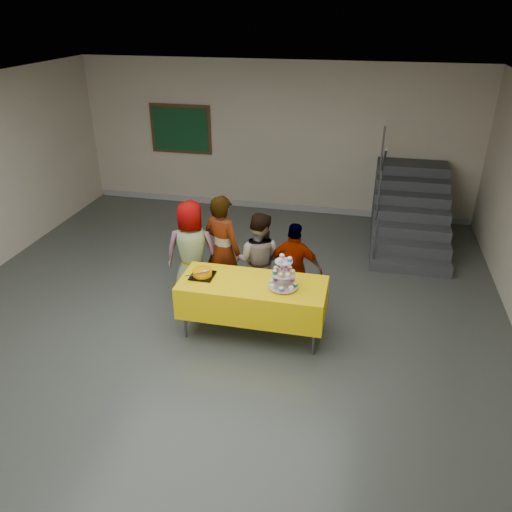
{
  "coord_description": "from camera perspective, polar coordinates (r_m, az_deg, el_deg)",
  "views": [
    {
      "loc": [
        1.8,
        -4.83,
        3.96
      ],
      "look_at": [
        0.56,
        0.72,
        1.05
      ],
      "focal_mm": 35.0,
      "sensor_mm": 36.0,
      "label": 1
    }
  ],
  "objects": [
    {
      "name": "noticeboard",
      "position": [
        10.77,
        -8.61,
        14.14
      ],
      "size": [
        1.3,
        0.05,
        1.0
      ],
      "color": "#472B16",
      "rests_on": "ground"
    },
    {
      "name": "bear_cake",
      "position": [
        6.51,
        -6.15,
        -1.86
      ],
      "size": [
        0.32,
        0.36,
        0.12
      ],
      "color": "black",
      "rests_on": "bake_table"
    },
    {
      "name": "cupcake_stand",
      "position": [
        6.17,
        3.15,
        -2.31
      ],
      "size": [
        0.38,
        0.38,
        0.44
      ],
      "color": "silver",
      "rests_on": "bake_table"
    },
    {
      "name": "staircase",
      "position": [
        9.65,
        17.07,
        4.78
      ],
      "size": [
        1.3,
        2.4,
        2.04
      ],
      "color": "#424447",
      "rests_on": "ground"
    },
    {
      "name": "schoolchild_d",
      "position": [
        6.92,
        4.42,
        -1.41
      ],
      "size": [
        0.81,
        0.39,
        1.33
      ],
      "primitive_type": "imported",
      "rotation": [
        0.0,
        0.0,
        3.05
      ],
      "color": "slate",
      "rests_on": "ground"
    },
    {
      "name": "schoolchild_a",
      "position": [
        7.18,
        -7.35,
        0.43
      ],
      "size": [
        0.83,
        0.62,
        1.53
      ],
      "primitive_type": "imported",
      "rotation": [
        0.0,
        0.0,
        3.33
      ],
      "color": "slate",
      "rests_on": "ground"
    },
    {
      "name": "schoolchild_b",
      "position": [
        7.1,
        -3.84,
        0.72
      ],
      "size": [
        0.7,
        0.58,
        1.63
      ],
      "primitive_type": "imported",
      "rotation": [
        0.0,
        0.0,
        2.76
      ],
      "color": "slate",
      "rests_on": "ground"
    },
    {
      "name": "room_shell",
      "position": [
        5.49,
        -7.41,
        7.39
      ],
      "size": [
        10.0,
        10.04,
        3.02
      ],
      "color": "#4C514C",
      "rests_on": "ground"
    },
    {
      "name": "schoolchild_c",
      "position": [
        7.02,
        0.29,
        -0.49
      ],
      "size": [
        0.74,
        0.61,
        1.42
      ],
      "primitive_type": "imported",
      "rotation": [
        0.0,
        0.0,
        3.04
      ],
      "color": "slate",
      "rests_on": "ground"
    },
    {
      "name": "bake_table",
      "position": [
        6.46,
        -0.39,
        -4.69
      ],
      "size": [
        1.88,
        0.78,
        0.77
      ],
      "color": "#595960",
      "rests_on": "ground"
    }
  ]
}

